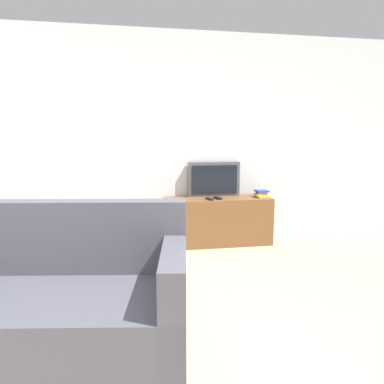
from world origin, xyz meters
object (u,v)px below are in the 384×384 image
(tv_stand, at_px, (218,221))
(television, at_px, (214,179))
(book_stack, at_px, (261,194))
(couch, at_px, (29,307))
(remote_secondary, at_px, (210,199))
(remote_on_stand, at_px, (218,198))

(tv_stand, distance_m, television, 0.53)
(book_stack, bearing_deg, tv_stand, 177.64)
(tv_stand, xyz_separation_m, couch, (-1.72, -2.13, 0.01))
(remote_secondary, bearing_deg, television, 66.83)
(television, distance_m, remote_on_stand, 0.32)
(tv_stand, xyz_separation_m, remote_on_stand, (-0.02, -0.07, 0.30))
(tv_stand, relative_size, television, 1.96)
(book_stack, height_order, remote_secondary, book_stack)
(couch, relative_size, remote_secondary, 13.18)
(tv_stand, height_order, remote_secondary, remote_secondary)
(couch, relative_size, book_stack, 10.39)
(tv_stand, relative_size, remote_secondary, 8.47)
(television, xyz_separation_m, remote_secondary, (-0.12, -0.29, -0.20))
(couch, bearing_deg, television, 62.80)
(television, height_order, couch, television)
(tv_stand, xyz_separation_m, book_stack, (0.55, -0.02, 0.33))
(television, bearing_deg, couch, -126.61)
(tv_stand, distance_m, couch, 2.74)
(television, relative_size, remote_on_stand, 4.13)
(book_stack, distance_m, remote_on_stand, 0.57)
(couch, height_order, remote_secondary, couch)
(couch, bearing_deg, tv_stand, 60.43)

